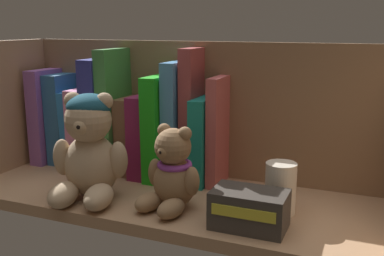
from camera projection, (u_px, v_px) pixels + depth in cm
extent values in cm
cube|color=#A87F5B|center=(171.00, 201.00, 79.22)|extent=(72.72, 25.52, 2.00)
cube|color=#866447|center=(200.00, 114.00, 88.36)|extent=(75.12, 1.20, 28.00)
cube|color=#A87F5B|center=(1.00, 112.00, 90.19)|extent=(1.60, 27.92, 28.00)
cube|color=#8A55A3|center=(52.00, 115.00, 98.57)|extent=(3.06, 12.41, 19.88)
cube|color=#2A5F8F|center=(66.00, 118.00, 97.36)|extent=(3.86, 9.59, 19.02)
cube|color=#2B7FCC|center=(79.00, 127.00, 96.43)|extent=(3.55, 9.81, 15.72)
cube|color=#C9749D|center=(93.00, 126.00, 95.05)|extent=(3.51, 14.18, 16.53)
cube|color=navy|center=(107.00, 113.00, 92.99)|extent=(3.67, 14.91, 22.61)
cube|color=#3E813D|center=(121.00, 110.00, 91.54)|extent=(3.14, 14.08, 24.59)
cube|color=brown|center=(135.00, 134.00, 91.44)|extent=(3.51, 11.49, 15.25)
cube|color=#7D1A4A|center=(150.00, 133.00, 90.08)|extent=(3.25, 13.70, 15.95)
cube|color=green|center=(165.00, 125.00, 88.39)|extent=(3.26, 14.92, 19.83)
cube|color=#4F92D0|center=(180.00, 120.00, 86.94)|extent=(2.69, 11.82, 22.42)
cube|color=#AB4545|center=(193.00, 115.00, 85.62)|extent=(2.47, 9.19, 24.94)
cube|color=#18887B|center=(207.00, 139.00, 85.54)|extent=(2.83, 12.74, 16.07)
cube|color=#C75959|center=(220.00, 130.00, 84.13)|extent=(1.99, 10.85, 19.97)
ellipsoid|color=tan|center=(92.00, 165.00, 77.73)|extent=(9.37, 8.60, 11.03)
sphere|color=tan|center=(88.00, 120.00, 75.39)|extent=(7.84, 7.84, 7.84)
sphere|color=tan|center=(73.00, 101.00, 75.66)|extent=(2.94, 2.94, 2.94)
sphere|color=tan|center=(104.00, 101.00, 74.81)|extent=(2.94, 2.94, 2.94)
sphere|color=tan|center=(82.00, 126.00, 72.82)|extent=(2.94, 2.94, 2.94)
sphere|color=black|center=(79.00, 127.00, 71.81)|extent=(1.03, 1.03, 1.03)
ellipsoid|color=tan|center=(63.00, 195.00, 73.95)|extent=(5.99, 8.17, 3.92)
ellipsoid|color=tan|center=(99.00, 197.00, 73.01)|extent=(5.99, 8.17, 3.92)
ellipsoid|color=tan|center=(63.00, 157.00, 77.66)|extent=(3.83, 3.83, 6.37)
ellipsoid|color=tan|center=(118.00, 160.00, 76.12)|extent=(3.83, 3.83, 6.37)
ellipsoid|color=navy|center=(89.00, 106.00, 75.44)|extent=(7.45, 7.45, 4.31)
ellipsoid|color=#93704C|center=(175.00, 182.00, 73.43)|extent=(7.04, 6.46, 8.28)
sphere|color=#93704C|center=(173.00, 146.00, 71.74)|extent=(5.89, 5.89, 5.89)
sphere|color=#93704C|center=(164.00, 130.00, 72.73)|extent=(2.21, 2.21, 2.21)
sphere|color=#93704C|center=(185.00, 134.00, 70.38)|extent=(2.21, 2.21, 2.21)
sphere|color=#9B754E|center=(165.00, 152.00, 70.17)|extent=(2.21, 2.21, 2.21)
sphere|color=black|center=(161.00, 152.00, 69.54)|extent=(0.77, 0.77, 0.77)
ellipsoid|color=#93704C|center=(149.00, 202.00, 72.21)|extent=(4.49, 6.13, 2.95)
ellipsoid|color=#93704C|center=(171.00, 209.00, 69.62)|extent=(4.49, 6.13, 2.95)
ellipsoid|color=#93704C|center=(155.00, 173.00, 74.99)|extent=(2.88, 2.88, 4.79)
ellipsoid|color=#93704C|center=(192.00, 181.00, 70.75)|extent=(2.88, 2.88, 4.79)
torus|color=purple|center=(175.00, 165.00, 72.77)|extent=(5.65, 5.65, 1.06)
cylinder|color=silver|center=(281.00, 188.00, 71.14)|extent=(4.86, 4.86, 8.14)
cube|color=#38332D|center=(249.00, 209.00, 66.02)|extent=(10.87, 6.63, 5.64)
cube|color=gold|center=(243.00, 213.00, 62.80)|extent=(9.24, 0.16, 1.58)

